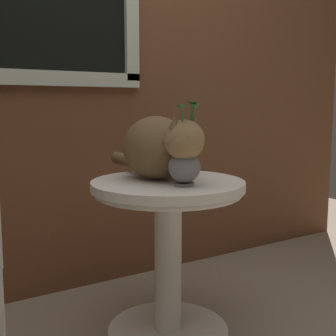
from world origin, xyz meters
name	(u,v)px	position (x,y,z in m)	size (l,w,h in m)	color
back_wall	(58,25)	(0.00, 0.85, 1.31)	(4.00, 0.07, 2.60)	brown
wicker_side_table	(168,233)	(0.19, 0.18, 0.43)	(0.60, 0.60, 0.64)	silver
cat	(159,147)	(0.18, 0.22, 0.77)	(0.26, 0.62, 0.26)	brown
pewter_vase_with_ivy	(185,161)	(0.18, 0.05, 0.73)	(0.12, 0.12, 0.31)	slate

